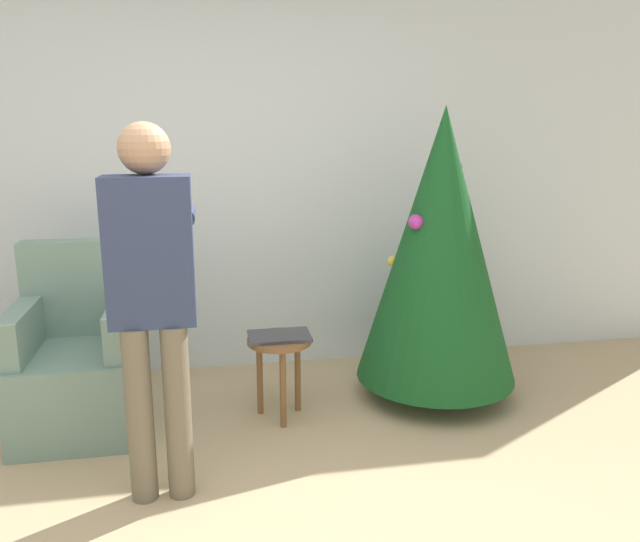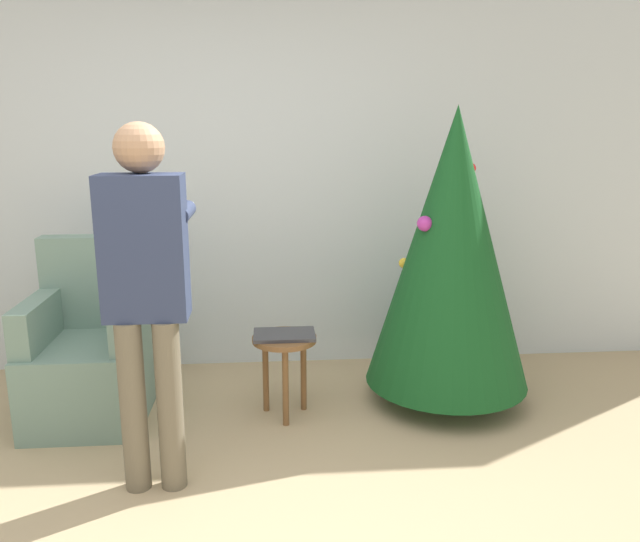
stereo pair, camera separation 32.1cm
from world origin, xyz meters
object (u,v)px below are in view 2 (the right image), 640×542
Objects in this scene: armchair at (91,355)px; side_stool at (285,351)px; person_standing at (146,278)px; christmas_tree at (451,249)px.

armchair reaches higher than side_stool.
side_stool is at bearing 45.64° from person_standing.
person_standing is 3.46× the size of side_stool.
christmas_tree is 1.80m from person_standing.
christmas_tree reaches higher than side_stool.
person_standing is 1.09m from side_stool.
armchair is 1.13m from side_stool.
christmas_tree is 1.06× the size of person_standing.
person_standing is at bearing -134.36° from side_stool.
armchair is 0.61× the size of person_standing.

